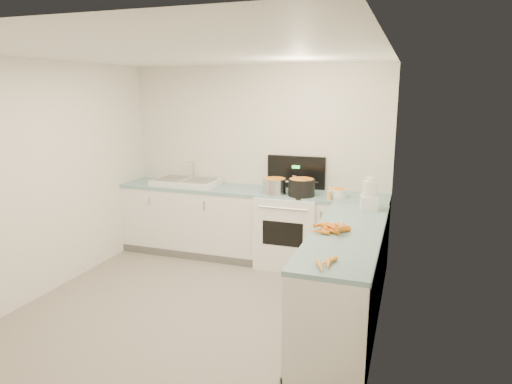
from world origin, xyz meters
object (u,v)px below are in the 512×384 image
(stove, at_px, (290,228))
(extract_bottle, at_px, (328,195))
(steel_pot, at_px, (275,187))
(mixing_bowl, at_px, (337,193))
(sink, at_px, (186,182))
(black_pot, at_px, (301,188))
(spice_jar, at_px, (329,195))
(food_processor, at_px, (369,196))

(stove, bearing_deg, extract_bottle, -22.12)
(steel_pot, bearing_deg, mixing_bowl, 4.95)
(sink, relative_size, mixing_bowl, 3.84)
(black_pot, bearing_deg, spice_jar, -13.74)
(sink, height_order, black_pot, sink)
(black_pot, relative_size, extract_bottle, 3.19)
(mixing_bowl, xyz_separation_m, extract_bottle, (-0.09, -0.13, -0.00))
(spice_jar, bearing_deg, food_processor, -33.60)
(steel_pot, xyz_separation_m, food_processor, (1.16, -0.40, 0.06))
(mixing_bowl, bearing_deg, extract_bottle, -123.45)
(sink, xyz_separation_m, mixing_bowl, (2.04, -0.09, 0.01))
(spice_jar, bearing_deg, mixing_bowl, 64.43)
(black_pot, distance_m, spice_jar, 0.36)
(stove, distance_m, extract_bottle, 0.75)
(sink, relative_size, spice_jar, 8.81)
(sink, height_order, extract_bottle, sink)
(spice_jar, relative_size, food_processor, 0.28)
(black_pot, height_order, mixing_bowl, black_pot)
(sink, relative_size, steel_pot, 2.97)
(sink, relative_size, black_pot, 2.71)
(black_pot, distance_m, extract_bottle, 0.34)
(stove, xyz_separation_m, spice_jar, (0.52, -0.23, 0.51))
(sink, bearing_deg, black_pot, -5.48)
(food_processor, bearing_deg, black_pot, 153.99)
(spice_jar, height_order, food_processor, food_processor)
(black_pot, height_order, extract_bottle, black_pot)
(steel_pot, distance_m, spice_jar, 0.69)
(spice_jar, bearing_deg, sink, 173.04)
(steel_pot, bearing_deg, black_pot, 0.07)
(food_processor, bearing_deg, steel_pot, 160.85)
(stove, height_order, extract_bottle, stove)
(black_pot, xyz_separation_m, extract_bottle, (0.33, -0.07, -0.04))
(steel_pot, height_order, mixing_bowl, steel_pot)
(steel_pot, bearing_deg, sink, 173.09)
(spice_jar, xyz_separation_m, food_processor, (0.48, -0.32, 0.10))
(mixing_bowl, bearing_deg, steel_pot, -175.05)
(steel_pot, relative_size, food_processor, 0.83)
(spice_jar, bearing_deg, black_pot, 166.26)
(steel_pot, height_order, extract_bottle, steel_pot)
(stove, bearing_deg, food_processor, -28.50)
(stove, xyz_separation_m, black_pot, (0.17, -0.14, 0.56))
(mixing_bowl, relative_size, extract_bottle, 2.25)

